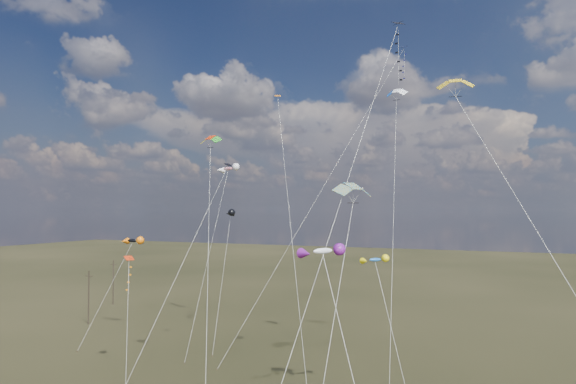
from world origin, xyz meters
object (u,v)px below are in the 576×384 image
at_px(utility_pole_far, 113,282).
at_px(diamond_black_high, 392,71).
at_px(parafoil_yellow, 456,82).
at_px(novelty_black_orange, 132,241).
at_px(utility_pole_near, 89,297).

bearing_deg(utility_pole_far, diamond_black_high, -28.11).
height_order(parafoil_yellow, novelty_black_orange, parafoil_yellow).
height_order(utility_pole_near, novelty_black_orange, novelty_black_orange).
height_order(utility_pole_near, utility_pole_far, same).
xyz_separation_m(diamond_black_high, parafoil_yellow, (5.63, -5.14, -2.65)).
bearing_deg(novelty_black_orange, diamond_black_high, -20.04).
relative_size(utility_pole_far, diamond_black_high, 0.24).
bearing_deg(diamond_black_high, novelty_black_orange, 159.96).
bearing_deg(parafoil_yellow, utility_pole_near, 158.37).
distance_m(utility_pole_far, diamond_black_high, 69.78).
xyz_separation_m(diamond_black_high, novelty_black_orange, (-39.36, 14.35, -15.93)).
xyz_separation_m(utility_pole_far, parafoil_yellow, (63.17, -35.87, 22.09)).
bearing_deg(utility_pole_far, utility_pole_near, -60.26).
distance_m(utility_pole_near, utility_pole_far, 16.12).
xyz_separation_m(utility_pole_near, diamond_black_high, (49.55, -16.74, 24.74)).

